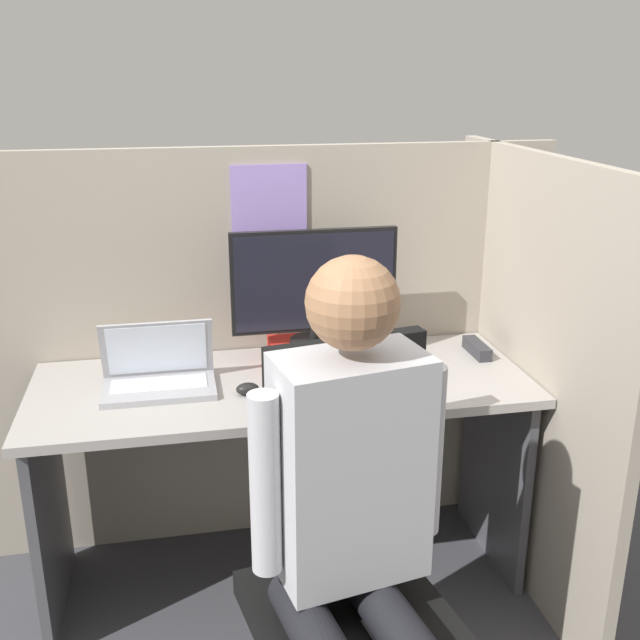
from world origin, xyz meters
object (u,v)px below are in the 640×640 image
object	(u,v)px
monitor	(314,285)
carrot_toy	(369,392)
laptop	(159,376)
person	(351,504)
stapler	(477,348)
paper_box	(315,352)
office_chair	(347,551)

from	to	relation	value
monitor	carrot_toy	xyz separation A→B (m)	(0.11, -0.32, -0.25)
laptop	person	bearing A→B (deg)	-60.99
laptop	stapler	size ratio (longest dim) A/B	2.13
paper_box	laptop	xyz separation A→B (m)	(-0.52, -0.13, 0.01)
stapler	office_chair	world-z (taller)	office_chair
paper_box	stapler	world-z (taller)	paper_box
office_chair	paper_box	bearing A→B (deg)	85.44
stapler	laptop	bearing A→B (deg)	-175.28
paper_box	laptop	size ratio (longest dim) A/B	0.86
monitor	office_chair	bearing A→B (deg)	-94.54
stapler	office_chair	distance (m)	0.97
laptop	person	size ratio (longest dim) A/B	0.26
paper_box	office_chair	bearing A→B (deg)	-94.56
monitor	carrot_toy	bearing A→B (deg)	-71.85
monitor	laptop	bearing A→B (deg)	-165.32
monitor	stapler	world-z (taller)	monitor
paper_box	person	size ratio (longest dim) A/B	0.22
monitor	laptop	distance (m)	0.58
carrot_toy	office_chair	bearing A→B (deg)	-111.37
monitor	paper_box	bearing A→B (deg)	-90.00
carrot_toy	stapler	bearing A→B (deg)	31.04
laptop	person	xyz separation A→B (m)	(0.43, -0.77, -0.03)
paper_box	carrot_toy	world-z (taller)	paper_box
office_chair	stapler	bearing A→B (deg)	48.17
paper_box	office_chair	xyz separation A→B (m)	(-0.06, -0.75, -0.26)
laptop	carrot_toy	distance (m)	0.65
laptop	carrot_toy	world-z (taller)	laptop
laptop	stapler	xyz separation A→B (m)	(1.09, 0.09, -0.02)
paper_box	monitor	size ratio (longest dim) A/B	0.54
office_chair	person	size ratio (longest dim) A/B	0.79
laptop	office_chair	world-z (taller)	office_chair
laptop	carrot_toy	size ratio (longest dim) A/B	2.17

